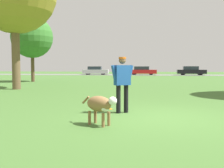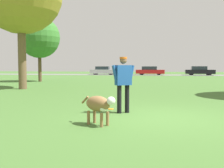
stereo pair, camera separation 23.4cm
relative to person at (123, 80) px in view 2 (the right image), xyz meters
name	(u,v)px [view 2 (the right image)]	position (x,y,z in m)	size (l,w,h in m)	color
ground_plane	(161,118)	(1.08, -0.57, -0.97)	(120.00, 120.00, 0.00)	#426B2D
far_road_strip	(157,75)	(1.08, 34.57, -0.96)	(120.00, 6.00, 0.01)	slate
person	(123,80)	(0.00, 0.00, 0.00)	(0.65, 0.46, 1.63)	black
dog	(99,105)	(-0.35, -1.69, -0.49)	(0.95, 0.68, 0.69)	olive
frisbee	(111,109)	(-0.48, 0.58, -0.96)	(0.21, 0.21, 0.02)	orange
tree_far_left	(39,38)	(-9.35, 14.55, 2.94)	(3.64, 3.64, 5.74)	brown
parked_car_silver	(103,71)	(-7.65, 34.55, -0.31)	(4.23, 1.93, 1.36)	#B7B7BC
parked_car_red	(150,71)	(-0.01, 34.60, -0.30)	(4.55, 1.98, 1.36)	red
parked_car_black	(200,71)	(7.53, 34.47, -0.29)	(4.40, 2.01, 1.38)	black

